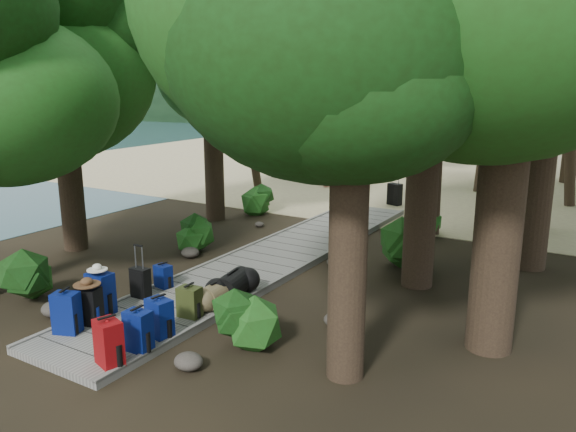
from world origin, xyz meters
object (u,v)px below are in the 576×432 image
Objects in this scene: backpack_right_d at (190,300)px; backpack_right_a at (109,340)px; lone_suitcase_on_sand at (395,194)px; backpack_right_b at (138,329)px; backpack_left_a at (66,311)px; duffel_right_black at (233,285)px; backpack_left_c at (101,291)px; duffel_right_khaki at (217,294)px; suitcase_on_boardwalk at (141,283)px; sun_lounger at (515,199)px; kayak at (328,181)px; backpack_left_d at (163,275)px; backpack_right_c at (159,316)px; backpack_left_b at (89,304)px.

backpack_right_a is at bearing -91.12° from backpack_right_d.
backpack_right_b is at bearing -69.69° from lone_suitcase_on_sand.
backpack_left_a reaches higher than backpack_right_d.
backpack_right_b is (0.04, 0.53, -0.02)m from backpack_right_a.
duffel_right_black is (-0.06, 2.44, -0.10)m from backpack_right_b.
backpack_left_c reaches higher than duffel_right_khaki.
suitcase_on_boardwalk is (-0.11, 1.71, -0.09)m from backpack_left_a.
suitcase_on_boardwalk is 13.01m from sun_lounger.
duffel_right_khaki is at bearing 39.80° from backpack_left_c.
backpack_right_d is at bearing -90.88° from kayak.
kayak is (-2.65, 12.24, -0.19)m from backpack_left_d.
backpack_right_b is at bearing -98.44° from duffel_right_black.
backpack_right_a is 14.61m from sun_lounger.
lone_suitcase_on_sand is (-0.55, 12.16, -0.09)m from backpack_right_b.
backpack_left_c reaches higher than backpack_right_c.
backpack_left_a reaches higher than backpack_right_b.
backpack_right_c is at bearing 94.18° from backpack_right_b.
backpack_right_a is 0.94× the size of duffel_right_black.
backpack_left_a is 1.53m from backpack_right_c.
backpack_right_b is 1.07× the size of duffel_right_khaki.
backpack_left_b is 2.17m from duffel_right_khaki.
backpack_left_b is 1.08× the size of duffel_right_khaki.
backpack_right_d reaches higher than sun_lounger.
backpack_left_a is 1.06× the size of backpack_left_b.
backpack_right_c reaches higher than lone_suitcase_on_sand.
sun_lounger is at bearing 68.51° from suitcase_on_boardwalk.
lone_suitcase_on_sand reaches higher than duffel_right_black.
kayak is at bearing 87.63° from backpack_left_b.
kayak is (-4.03, 13.06, -0.24)m from backpack_right_d.
lone_suitcase_on_sand is (-0.50, 9.73, 0.01)m from duffel_right_black.
sun_lounger is (4.45, 13.91, -0.18)m from backpack_left_a.
kayak is at bearing 106.69° from duffel_right_khaki.
backpack_left_d is 1.61m from backpack_right_d.
backpack_right_a is (1.40, -0.38, -0.00)m from backpack_left_a.
backpack_left_c reaches higher than sun_lounger.
backpack_left_c is at bearing 101.53° from backpack_left_b.
backpack_left_a reaches higher than sun_lounger.
backpack_right_b is 1.01× the size of backpack_right_c.
backpack_left_a reaches higher than lone_suitcase_on_sand.
backpack_left_d is at bearing 179.79° from duffel_right_black.
duffel_right_black is at bearing 48.23° from backpack_left_c.
backpack_left_c is 1.16× the size of backpack_right_b.
backpack_left_a is 2.53m from duffel_right_khaki.
backpack_left_d is at bearing -95.85° from kayak.
backpack_left_a is 1.08× the size of backpack_right_c.
backpack_right_c is at bearing -120.57° from sun_lounger.
backpack_right_c is 13.59m from sun_lounger.
backpack_left_b is 14.43m from kayak.
suitcase_on_boardwalk is at bearing 166.23° from backpack_right_d.
backpack_left_b reaches higher than backpack_right_b.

